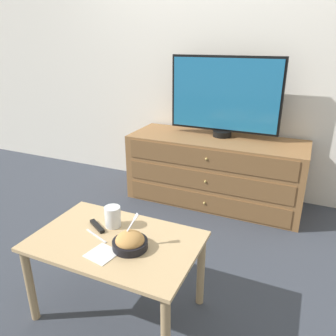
# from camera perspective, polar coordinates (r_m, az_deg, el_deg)

# --- Properties ---
(ground_plane) EXTENTS (12.00, 12.00, 0.00)m
(ground_plane) POSITION_cam_1_polar(r_m,az_deg,el_deg) (3.50, 6.99, -3.04)
(ground_plane) COLOR #383D47
(wall_back) EXTENTS (12.00, 0.05, 2.60)m
(wall_back) POSITION_cam_1_polar(r_m,az_deg,el_deg) (3.22, 8.22, 18.70)
(wall_back) COLOR white
(wall_back) RESTS_ON ground_plane
(dresser) EXTENTS (1.58, 0.57, 0.62)m
(dresser) POSITION_cam_1_polar(r_m,az_deg,el_deg) (3.07, 8.13, -0.43)
(dresser) COLOR olive
(dresser) RESTS_ON ground_plane
(tv) EXTENTS (0.98, 0.17, 0.70)m
(tv) POSITION_cam_1_polar(r_m,az_deg,el_deg) (2.97, 9.83, 12.20)
(tv) COLOR black
(tv) RESTS_ON dresser
(coffee_table) EXTENTS (0.87, 0.56, 0.47)m
(coffee_table) POSITION_cam_1_polar(r_m,az_deg,el_deg) (1.81, -9.02, -14.12)
(coffee_table) COLOR tan
(coffee_table) RESTS_ON ground_plane
(takeout_bowl) EXTENTS (0.18, 0.18, 0.17)m
(takeout_bowl) POSITION_cam_1_polar(r_m,az_deg,el_deg) (1.68, -6.63, -12.67)
(takeout_bowl) COLOR black
(takeout_bowl) RESTS_ON coffee_table
(drink_cup) EXTENTS (0.09, 0.09, 0.12)m
(drink_cup) POSITION_cam_1_polar(r_m,az_deg,el_deg) (1.86, -9.59, -8.54)
(drink_cup) COLOR beige
(drink_cup) RESTS_ON coffee_table
(napkin) EXTENTS (0.16, 0.16, 0.00)m
(napkin) POSITION_cam_1_polar(r_m,az_deg,el_deg) (1.67, -11.38, -14.46)
(napkin) COLOR white
(napkin) RESTS_ON coffee_table
(knife) EXTENTS (0.17, 0.07, 0.01)m
(knife) POSITION_cam_1_polar(r_m,az_deg,el_deg) (1.81, -12.41, -11.46)
(knife) COLOR silver
(knife) RESTS_ON coffee_table
(remote_control) EXTENTS (0.14, 0.10, 0.02)m
(remote_control) POSITION_cam_1_polar(r_m,az_deg,el_deg) (1.88, -12.24, -9.85)
(remote_control) COLOR black
(remote_control) RESTS_ON coffee_table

